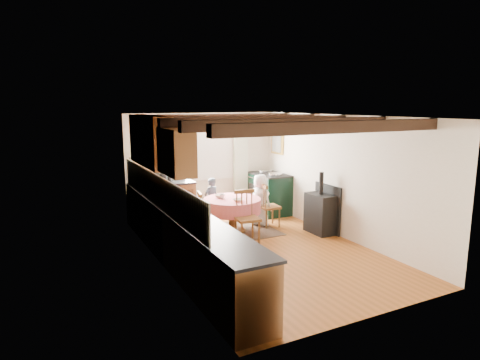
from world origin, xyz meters
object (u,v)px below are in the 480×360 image
chair_near (247,217)px  cup (222,196)px  cast_iron_stove (321,203)px  chair_left (192,215)px  chair_right (270,205)px  aga_range (270,193)px  child_right (260,200)px  dining_table (232,215)px  child_far (211,200)px

chair_near → cup: (-0.16, 0.79, 0.26)m
chair_near → cast_iron_stove: bearing=1.6°
chair_left → cast_iron_stove: (2.43, -0.90, 0.18)m
chair_right → cast_iron_stove: 1.11m
cast_iron_stove → chair_near: bearing=174.9°
chair_near → aga_range: 2.25m
chair_right → aga_range: bearing=-26.0°
aga_range → child_right: bearing=-131.5°
chair_right → cup: size_ratio=8.51×
chair_near → chair_left: size_ratio=1.10×
dining_table → child_far: 0.84m
chair_left → chair_right: bearing=100.9°
chair_right → cast_iron_stove: cast_iron_stove is taller
chair_near → chair_left: (-0.83, 0.75, -0.05)m
chair_left → cup: chair_left is taller
dining_table → child_far: bearing=98.1°
aga_range → cup: bearing=-151.5°
dining_table → chair_near: (-0.02, -0.71, 0.15)m
dining_table → chair_right: size_ratio=1.25×
aga_range → chair_left: bearing=-158.2°
chair_near → child_far: (-0.10, 1.53, 0.01)m
chair_left → cast_iron_stove: size_ratio=0.72×
cup → child_right: bearing=5.5°
aga_range → cast_iron_stove: bearing=-86.6°
dining_table → child_right: 0.80m
chair_right → aga_range: 1.12m
chair_right → cup: 1.12m
child_right → cast_iron_stove: bearing=-159.1°
chair_near → chair_left: chair_near is taller
child_right → chair_right: bearing=-156.7°
child_far → child_right: (0.87, -0.65, 0.05)m
chair_left → cast_iron_stove: cast_iron_stove is taller
dining_table → chair_near: size_ratio=1.17×
chair_right → child_right: child_right is taller
aga_range → child_right: size_ratio=0.95×
aga_range → child_far: size_ratio=1.05×
chair_near → child_right: child_right is taller
cast_iron_stove → chair_right: bearing=128.4°
dining_table → chair_left: chair_left is taller
cast_iron_stove → cup: (-1.76, 0.93, 0.13)m
aga_range → child_far: child_far is taller
aga_range → cast_iron_stove: cast_iron_stove is taller
chair_right → cast_iron_stove: bearing=-137.0°
chair_near → child_far: bearing=100.4°
dining_table → chair_left: (-0.85, 0.04, 0.10)m
chair_left → child_far: size_ratio=0.89×
dining_table → aga_range: bearing=33.6°
aga_range → child_far: (-1.58, -0.15, 0.02)m
cup → dining_table: bearing=-22.8°
chair_near → aga_range: chair_near is taller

